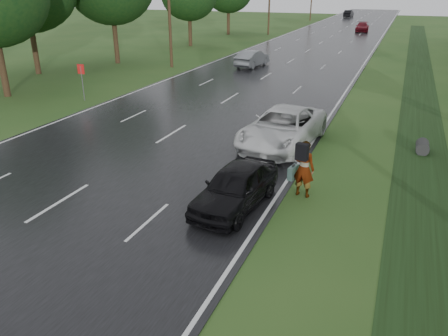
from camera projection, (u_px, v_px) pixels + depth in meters
ground at (59, 203)px, 14.86m from camera, size 220.00×220.00×0.00m
road at (317, 45)px, 53.27m from camera, size 14.00×180.00×0.04m
edge_stripe_east at (374, 48)px, 50.92m from camera, size 0.12×180.00×0.01m
edge_stripe_west at (264, 43)px, 55.61m from camera, size 0.12×180.00×0.01m
center_line at (317, 45)px, 53.26m from camera, size 0.12×180.00×0.01m
drainage_ditch at (420, 105)px, 26.83m from camera, size 2.20×120.00×0.56m
road_sign at (81, 75)px, 27.42m from camera, size 0.50×0.06×2.30m
utility_pole_mid at (169, 6)px, 37.39m from camera, size 1.60×0.26×10.00m
pedestrian at (303, 168)px, 15.02m from camera, size 0.96×0.93×2.04m
white_pickup at (282, 128)px, 19.84m from camera, size 3.28×6.21×1.67m
dark_sedan at (236, 187)px, 14.31m from camera, size 2.10×4.35×1.43m
silver_sedan at (252, 58)px, 39.16m from camera, size 2.05×4.57×1.46m
far_car_red at (362, 27)px, 68.55m from camera, size 2.22×4.86×1.38m
far_car_dark at (349, 14)px, 98.62m from camera, size 1.82×4.75×1.55m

